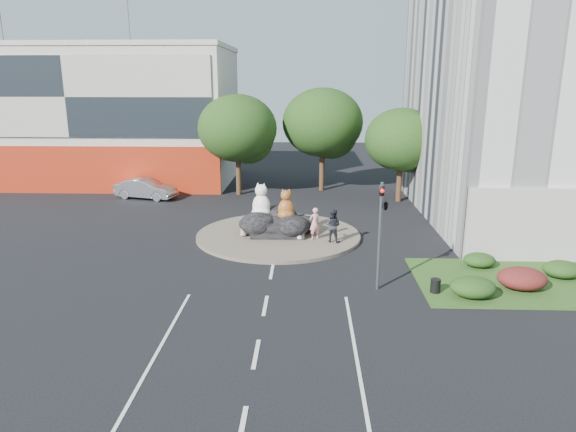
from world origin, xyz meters
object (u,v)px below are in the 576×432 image
(cat_white, at_px, (261,200))
(pedestrian_dark, at_px, (333,226))
(litter_bin, at_px, (435,286))
(kitten_calico, at_px, (243,230))
(kitten_white, at_px, (299,233))
(parked_car, at_px, (146,189))
(cat_tabby, at_px, (286,204))
(pedestrian_pink, at_px, (315,223))

(cat_white, relative_size, pedestrian_dark, 1.13)
(cat_white, distance_m, litter_bin, 12.52)
(kitten_calico, bearing_deg, pedestrian_dark, 28.58)
(kitten_white, xyz_separation_m, parked_car, (-12.63, 11.28, 0.25))
(kitten_white, height_order, litter_bin, kitten_white)
(cat_white, xyz_separation_m, parked_car, (-10.26, 9.73, -1.37))
(cat_white, xyz_separation_m, kitten_calico, (-1.01, -1.01, -1.59))
(cat_white, height_order, kitten_calico, cat_white)
(litter_bin, bearing_deg, pedestrian_dark, 121.18)
(cat_white, xyz_separation_m, litter_bin, (8.57, -8.96, -1.76))
(cat_tabby, bearing_deg, kitten_calico, -174.52)
(cat_tabby, distance_m, pedestrian_dark, 3.29)
(kitten_white, height_order, pedestrian_pink, pedestrian_pink)
(kitten_calico, relative_size, pedestrian_pink, 0.43)
(cat_tabby, bearing_deg, kitten_white, -63.13)
(pedestrian_dark, bearing_deg, litter_bin, 142.49)
(cat_white, bearing_deg, kitten_calico, -108.66)
(kitten_white, bearing_deg, kitten_calico, 117.44)
(kitten_white, bearing_deg, pedestrian_pink, -44.84)
(pedestrian_dark, height_order, parked_car, pedestrian_dark)
(cat_white, xyz_separation_m, kitten_white, (2.37, -1.55, -1.62))
(kitten_calico, bearing_deg, litter_bin, -1.39)
(cat_white, xyz_separation_m, pedestrian_dark, (4.31, -1.92, -1.02))
(pedestrian_pink, distance_m, litter_bin, 9.25)
(cat_tabby, bearing_deg, parked_car, 130.90)
(cat_tabby, bearing_deg, pedestrian_pink, -39.49)
(pedestrian_pink, bearing_deg, pedestrian_dark, 122.47)
(cat_white, relative_size, kitten_white, 2.91)
(pedestrian_dark, bearing_deg, cat_tabby, -7.87)
(kitten_calico, height_order, litter_bin, kitten_calico)
(cat_tabby, xyz_separation_m, litter_bin, (7.02, -8.58, -1.62))
(cat_white, distance_m, kitten_white, 3.26)
(kitten_calico, relative_size, pedestrian_dark, 0.42)
(cat_white, relative_size, pedestrian_pink, 1.15)
(kitten_white, bearing_deg, cat_tabby, 71.79)
(kitten_white, distance_m, pedestrian_dark, 2.06)
(pedestrian_pink, bearing_deg, parked_car, -70.95)
(kitten_calico, xyz_separation_m, pedestrian_pink, (4.27, -0.40, 0.54))
(kitten_white, bearing_deg, parked_car, 84.64)
(kitten_calico, height_order, parked_car, parked_car)
(cat_white, bearing_deg, cat_tabby, 12.57)
(kitten_calico, distance_m, pedestrian_dark, 5.43)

